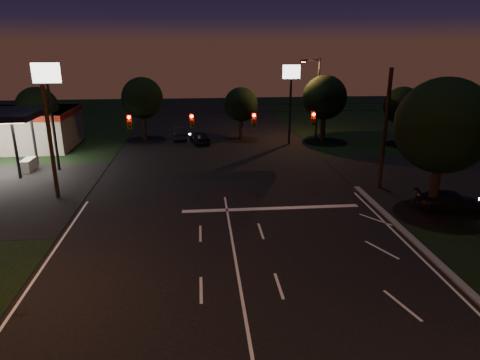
{
  "coord_description": "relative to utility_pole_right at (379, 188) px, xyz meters",
  "views": [
    {
      "loc": [
        -1.62,
        -15.05,
        10.84
      ],
      "look_at": [
        0.62,
        8.75,
        3.0
      ],
      "focal_mm": 32.0,
      "sensor_mm": 36.0,
      "label": 1
    }
  ],
  "objects": [
    {
      "name": "street_light_right_far",
      "position": [
        -0.76,
        17.0,
        5.24
      ],
      "size": [
        2.2,
        0.35,
        9.0
      ],
      "color": "black",
      "rests_on": "ground"
    },
    {
      "name": "tree_right_near",
      "position": [
        1.53,
        -4.83,
        5.68
      ],
      "size": [
        6.0,
        6.0,
        8.76
      ],
      "color": "black",
      "rests_on": "ground"
    },
    {
      "name": "tree_far_b",
      "position": [
        -19.98,
        19.13,
        4.61
      ],
      "size": [
        4.6,
        4.6,
        6.98
      ],
      "color": "black",
      "rests_on": "ground"
    },
    {
      "name": "tree_far_a",
      "position": [
        -29.98,
        15.12,
        4.26
      ],
      "size": [
        4.2,
        4.2,
        6.42
      ],
      "color": "black",
      "rests_on": "ground"
    },
    {
      "name": "tree_far_d",
      "position": [
        0.02,
        16.13,
        4.83
      ],
      "size": [
        4.8,
        4.8,
        7.3
      ],
      "color": "black",
      "rests_on": "ground"
    },
    {
      "name": "utility_pole_right",
      "position": [
        0.0,
        0.0,
        0.0
      ],
      "size": [
        0.3,
        0.3,
        9.0
      ],
      "primitive_type": "cylinder",
      "color": "black",
      "rests_on": "ground"
    },
    {
      "name": "stop_bar",
      "position": [
        -9.0,
        -3.5,
        0.01
      ],
      "size": [
        12.0,
        0.5,
        0.01
      ],
      "primitive_type": "cube",
      "color": "silver",
      "rests_on": "ground"
    },
    {
      "name": "car_oncoming_b",
      "position": [
        -16.01,
        18.71,
        0.7
      ],
      "size": [
        1.86,
        4.34,
        1.39
      ],
      "primitive_type": "imported",
      "rotation": [
        0.0,
        0.0,
        3.24
      ],
      "color": "black",
      "rests_on": "ground"
    },
    {
      "name": "car_cross",
      "position": [
        2.84,
        -5.0,
        0.66
      ],
      "size": [
        4.86,
        2.82,
        1.32
      ],
      "primitive_type": "imported",
      "rotation": [
        0.0,
        0.0,
        1.35
      ],
      "color": "black",
      "rests_on": "ground"
    },
    {
      "name": "tree_far_c",
      "position": [
        -8.98,
        18.1,
        3.9
      ],
      "size": [
        3.8,
        3.8,
        5.86
      ],
      "color": "black",
      "rests_on": "ground"
    },
    {
      "name": "pole_sign_right",
      "position": [
        -4.0,
        15.0,
        6.24
      ],
      "size": [
        1.8,
        0.3,
        8.4
      ],
      "color": "black",
      "rests_on": "ground"
    },
    {
      "name": "car_oncoming_a",
      "position": [
        -13.73,
        16.17,
        0.66
      ],
      "size": [
        2.57,
        4.17,
        1.32
      ],
      "primitive_type": "imported",
      "rotation": [
        0.0,
        0.0,
        3.42
      ],
      "color": "black",
      "rests_on": "ground"
    },
    {
      "name": "utility_pole_left",
      "position": [
        -24.0,
        0.0,
        0.0
      ],
      "size": [
        0.28,
        0.28,
        8.0
      ],
      "primitive_type": "cylinder",
      "color": "black",
      "rests_on": "ground"
    },
    {
      "name": "tree_far_e",
      "position": [
        8.02,
        14.11,
        4.11
      ],
      "size": [
        4.0,
        4.0,
        6.18
      ],
      "color": "black",
      "rests_on": "ground"
    },
    {
      "name": "cross_street_right",
      "position": [
        8.0,
        1.0,
        0.0
      ],
      "size": [
        20.0,
        16.0,
        0.02
      ],
      "primitive_type": "cube",
      "color": "black",
      "rests_on": "ground"
    },
    {
      "name": "pole_sign_left_near",
      "position": [
        -26.0,
        7.0,
        6.98
      ],
      "size": [
        2.2,
        0.3,
        9.1
      ],
      "color": "black",
      "rests_on": "ground"
    },
    {
      "name": "signal_span",
      "position": [
        -12.0,
        -0.04,
        5.5
      ],
      "size": [
        24.0,
        0.4,
        1.56
      ],
      "color": "black",
      "rests_on": "ground"
    },
    {
      "name": "gas_station",
      "position": [
        -33.86,
        15.39,
        2.38
      ],
      "size": [
        14.2,
        16.1,
        5.25
      ],
      "color": "gray",
      "rests_on": "ground"
    },
    {
      "name": "ground",
      "position": [
        -12.0,
        -15.0,
        0.0
      ],
      "size": [
        140.0,
        140.0,
        0.0
      ],
      "primitive_type": "plane",
      "color": "black",
      "rests_on": "ground"
    }
  ]
}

